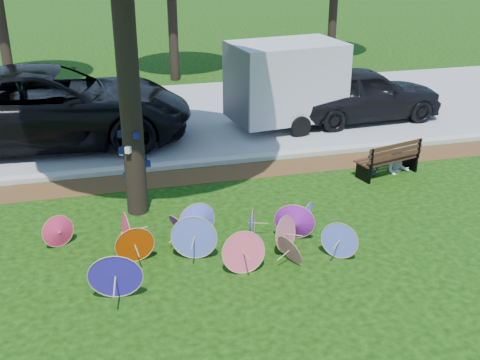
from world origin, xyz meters
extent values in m
plane|color=black|center=(0.00, 0.00, 0.00)|extent=(90.00, 90.00, 0.00)
cube|color=#472D16|center=(0.00, 4.50, 0.01)|extent=(90.00, 1.00, 0.01)
cube|color=#B7B5AD|center=(0.00, 5.20, 0.06)|extent=(90.00, 0.30, 0.12)
cube|color=gray|center=(0.00, 9.35, 0.01)|extent=(90.00, 8.00, 0.01)
cylinder|color=black|center=(-1.50, 2.94, 3.20)|extent=(0.44, 0.44, 6.41)
cone|color=#CD2450|center=(-1.88, 1.34, 0.38)|extent=(0.26, 0.77, 0.76)
cone|color=#5C6BE0|center=(1.67, 1.16, 0.33)|extent=(0.60, 0.63, 0.66)
cone|color=#EE4C6E|center=(0.07, 0.11, 0.39)|extent=(0.79, 0.27, 0.79)
cone|color=#5C6BE0|center=(-0.67, 0.77, 0.43)|extent=(0.86, 0.38, 0.86)
cone|color=purple|center=(1.28, 0.88, 0.40)|extent=(0.82, 0.57, 0.81)
cone|color=#5C6BE0|center=(-0.49, 1.41, 0.38)|extent=(0.76, 0.24, 0.76)
cone|color=#5C6BE0|center=(0.53, 1.27, 0.29)|extent=(0.29, 0.59, 0.59)
cone|color=#5C6BE0|center=(1.91, 0.12, 0.36)|extent=(0.63, 0.56, 0.72)
cone|color=purple|center=(-0.76, 1.31, 0.37)|extent=(0.73, 0.86, 0.69)
cone|color=#D36579|center=(0.98, 0.62, 0.35)|extent=(0.67, 0.63, 0.71)
cone|color=#D36579|center=(0.97, 0.12, 0.31)|extent=(0.52, 0.68, 0.60)
cone|color=#CD2450|center=(-3.08, 1.77, 0.31)|extent=(0.64, 0.42, 0.63)
cone|color=#3521CB|center=(-2.14, -0.22, 0.45)|extent=(0.93, 0.42, 0.91)
cone|color=#B93801|center=(-1.75, 0.88, 0.36)|extent=(0.74, 0.25, 0.73)
imported|color=black|center=(-3.32, 7.87, 1.06)|extent=(7.83, 4.06, 2.11)
imported|color=black|center=(5.81, 7.70, 0.83)|extent=(4.97, 2.21, 1.66)
cube|color=silver|center=(3.34, 7.65, 1.40)|extent=(3.38, 2.40, 2.80)
imported|color=#313843|center=(4.20, 3.55, 0.53)|extent=(0.41, 0.29, 1.05)
imported|color=silver|center=(4.90, 3.55, 0.59)|extent=(0.69, 0.61, 1.18)
cylinder|color=black|center=(-4.97, 13.75, 2.50)|extent=(0.36, 0.36, 5.00)
cylinder|color=black|center=(1.01, 14.17, 2.50)|extent=(0.36, 0.36, 5.00)
cylinder|color=black|center=(8.11, 15.75, 2.50)|extent=(0.36, 0.36, 5.00)
camera|label=1|loc=(-2.25, -8.74, 5.69)|focal=45.00mm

